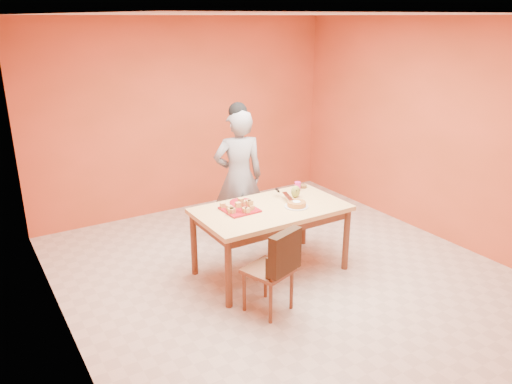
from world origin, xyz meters
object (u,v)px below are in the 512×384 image
red_dinner_plate (241,202)px  checker_tin (303,186)px  dining_table (271,216)px  person (239,177)px  magenta_glass (298,186)px  egg_ornament (296,192)px  pastry_platter (240,210)px  sponge_cake (297,204)px  dining_chair (269,268)px

red_dinner_plate → checker_tin: size_ratio=2.57×
dining_table → red_dinner_plate: size_ratio=6.31×
person → red_dinner_plate: person is taller
dining_table → magenta_glass: 0.66m
person → egg_ornament: 0.82m
checker_tin → red_dinner_plate: bearing=-175.7°
red_dinner_plate → checker_tin: 0.89m
person → pastry_platter: (-0.44, -0.79, -0.06)m
pastry_platter → red_dinner_plate: size_ratio=1.35×
sponge_cake → magenta_glass: bearing=52.7°
sponge_cake → magenta_glass: (0.33, 0.43, 0.02)m
dining_table → pastry_platter: 0.36m
red_dinner_plate → egg_ornament: egg_ornament is taller
pastry_platter → sponge_cake: size_ratio=1.71×
pastry_platter → checker_tin: size_ratio=3.45×
pastry_platter → magenta_glass: magenta_glass is taller
egg_ornament → sponge_cake: bearing=-113.4°
dining_chair → red_dinner_plate: dining_chair is taller
dining_table → magenta_glass: size_ratio=15.76×
egg_ornament → dining_table: bearing=-153.1°
dining_chair → magenta_glass: size_ratio=8.58×
person → magenta_glass: bearing=143.6°
sponge_cake → checker_tin: bearing=47.4°
person → pastry_platter: size_ratio=4.89×
pastry_platter → magenta_glass: (0.90, 0.20, 0.04)m
dining_table → pastry_platter: pastry_platter is taller
pastry_platter → sponge_cake: (0.57, -0.23, 0.02)m
dining_chair → egg_ornament: (0.85, 0.77, 0.38)m
dining_chair → sponge_cake: dining_chair is taller
magenta_glass → person: bearing=127.9°
checker_tin → sponge_cake: bearing=-132.6°
pastry_platter → red_dinner_plate: bearing=55.6°
red_dinner_plate → egg_ornament: (0.61, -0.16, 0.06)m
magenta_glass → checker_tin: bearing=23.1°
dining_table → red_dinner_plate: 0.36m
pastry_platter → sponge_cake: bearing=-22.2°
pastry_platter → egg_ornament: (0.73, 0.02, 0.06)m
magenta_glass → egg_ornament: bearing=-131.5°
person → red_dinner_plate: (-0.31, -0.60, -0.07)m
egg_ornament → checker_tin: egg_ornament is taller
dining_chair → checker_tin: size_ratio=8.82×
dining_chair → sponge_cake: size_ratio=4.35×
magenta_glass → checker_tin: 0.13m
checker_tin → magenta_glass: bearing=-156.9°
red_dinner_plate → magenta_glass: 0.77m
person → magenta_glass: 0.74m
dining_table → red_dinner_plate: red_dinner_plate is taller
dining_chair → red_dinner_plate: size_ratio=3.43×
red_dinner_plate → magenta_glass: bearing=1.3°
egg_ornament → magenta_glass: egg_ornament is taller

